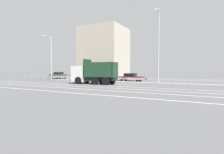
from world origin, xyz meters
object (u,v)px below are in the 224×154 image
at_px(street_lamp_0, 51,56).
at_px(street_lamp_1, 158,45).
at_px(dump_truck, 89,75).
at_px(median_road_sign, 81,74).
at_px(parked_car_0, 58,75).
at_px(parked_car_3, 131,77).
at_px(parked_car_1, 81,76).
at_px(parked_car_2, 105,76).

relative_size(street_lamp_0, street_lamp_1, 0.84).
xyz_separation_m(dump_truck, street_lamp_1, (9.22, 3.96, 4.29)).
height_order(median_road_sign, parked_car_0, median_road_sign).
height_order(street_lamp_1, parked_car_3, street_lamp_1).
xyz_separation_m(median_road_sign, parked_car_0, (-10.19, 4.75, -0.61)).
height_order(parked_car_1, parked_car_3, parked_car_1).
xyz_separation_m(dump_truck, parked_car_3, (3.13, 8.99, -0.63)).
xyz_separation_m(dump_truck, parked_car_2, (-2.21, 8.52, -0.56)).
distance_m(dump_truck, street_lamp_1, 10.91).
height_order(street_lamp_0, parked_car_0, street_lamp_0).
bearing_deg(parked_car_0, parked_car_3, -85.67).
bearing_deg(parked_car_3, parked_car_1, -89.69).
bearing_deg(parked_car_1, street_lamp_0, 149.20).
height_order(parked_car_0, parked_car_1, parked_car_1).
height_order(dump_truck, median_road_sign, dump_truck).
height_order(dump_truck, parked_car_1, dump_truck).
xyz_separation_m(dump_truck, parked_car_0, (-14.69, 8.86, -0.58)).
bearing_deg(street_lamp_0, dump_truck, -17.85).
relative_size(parked_car_1, parked_car_3, 0.99).
height_order(street_lamp_0, parked_car_2, street_lamp_0).
distance_m(dump_truck, street_lamp_0, 12.76).
bearing_deg(dump_truck, street_lamp_1, -71.50).
xyz_separation_m(street_lamp_0, parked_car_2, (9.47, 4.75, -4.03)).
height_order(street_lamp_0, street_lamp_1, street_lamp_1).
bearing_deg(parked_car_2, median_road_sign, 157.07).
bearing_deg(parked_car_2, street_lamp_0, 121.17).
bearing_deg(dump_truck, parked_car_2, 9.82).
distance_m(median_road_sign, street_lamp_0, 7.97).
height_order(median_road_sign, street_lamp_0, street_lamp_0).
relative_size(street_lamp_0, parked_car_1, 1.85).
bearing_deg(street_lamp_0, street_lamp_1, 0.53).
relative_size(median_road_sign, street_lamp_0, 0.30).
height_order(street_lamp_0, parked_car_3, street_lamp_0).
relative_size(parked_car_1, parked_car_2, 1.02).
relative_size(street_lamp_0, parked_car_3, 1.84).
height_order(parked_car_0, parked_car_3, parked_car_0).
bearing_deg(median_road_sign, parked_car_1, 127.40).
relative_size(street_lamp_1, parked_car_0, 2.49).
height_order(dump_truck, parked_car_2, dump_truck).
bearing_deg(parked_car_1, street_lamp_1, -106.17).
bearing_deg(street_lamp_0, parked_car_1, 58.80).
bearing_deg(parked_car_3, street_lamp_0, -69.22).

